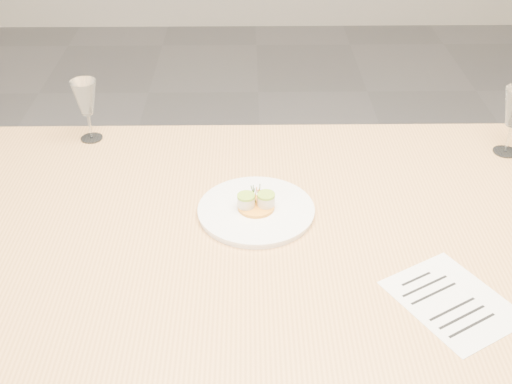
{
  "coord_description": "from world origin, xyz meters",
  "views": [
    {
      "loc": [
        -0.06,
        -1.24,
        1.68
      ],
      "look_at": [
        -0.04,
        0.06,
        0.8
      ],
      "focal_mm": 45.0,
      "sensor_mm": 36.0,
      "label": 1
    }
  ],
  "objects_px": {
    "dining_table": "(274,244)",
    "dinner_plate": "(256,209)",
    "recipe_sheet": "(452,301)",
    "wine_glass_1": "(85,99)"
  },
  "relations": [
    {
      "from": "recipe_sheet",
      "to": "wine_glass_1",
      "type": "distance_m",
      "value": 1.13
    },
    {
      "from": "dinner_plate",
      "to": "wine_glass_1",
      "type": "xyz_separation_m",
      "value": [
        -0.48,
        0.38,
        0.12
      ]
    },
    {
      "from": "dining_table",
      "to": "dinner_plate",
      "type": "relative_size",
      "value": 8.34
    },
    {
      "from": "dinner_plate",
      "to": "dining_table",
      "type": "bearing_deg",
      "value": -41.93
    },
    {
      "from": "dining_table",
      "to": "recipe_sheet",
      "type": "xyz_separation_m",
      "value": [
        0.36,
        -0.28,
        0.07
      ]
    },
    {
      "from": "wine_glass_1",
      "to": "dinner_plate",
      "type": "bearing_deg",
      "value": -38.51
    },
    {
      "from": "dinner_plate",
      "to": "recipe_sheet",
      "type": "xyz_separation_m",
      "value": [
        0.4,
        -0.32,
        -0.01
      ]
    },
    {
      "from": "dining_table",
      "to": "dinner_plate",
      "type": "height_order",
      "value": "dinner_plate"
    },
    {
      "from": "dining_table",
      "to": "recipe_sheet",
      "type": "height_order",
      "value": "recipe_sheet"
    },
    {
      "from": "dining_table",
      "to": "wine_glass_1",
      "type": "distance_m",
      "value": 0.7
    }
  ]
}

